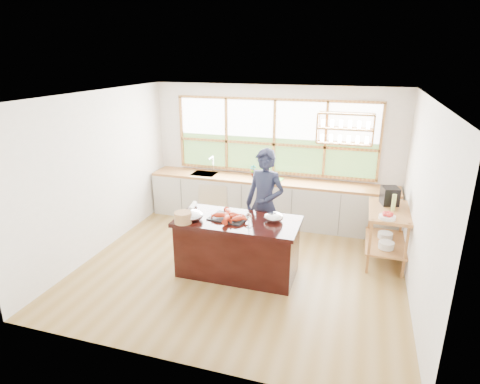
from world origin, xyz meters
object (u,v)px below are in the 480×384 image
at_px(island, 238,247).
at_px(espresso_machine, 390,196).
at_px(cook, 265,205).
at_px(wicker_basket, 183,217).

bearing_deg(island, espresso_machine, 31.93).
relative_size(island, cook, 1.00).
bearing_deg(cook, espresso_machine, 34.43).
relative_size(island, espresso_machine, 6.33).
bearing_deg(cook, wicker_basket, -119.25).
xyz_separation_m(island, cook, (0.25, 0.67, 0.47)).
xyz_separation_m(island, espresso_machine, (2.19, 1.37, 0.59)).
bearing_deg(espresso_machine, cook, -174.75).
bearing_deg(wicker_basket, island, 24.92).
relative_size(espresso_machine, wicker_basket, 1.14).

